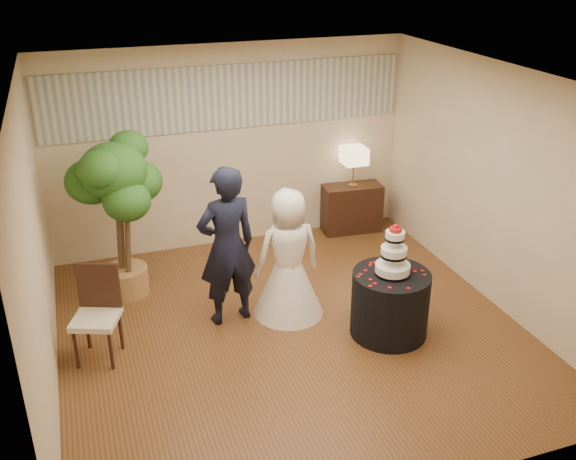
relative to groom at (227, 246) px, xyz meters
name	(u,v)px	position (x,y,z in m)	size (l,w,h in m)	color
floor	(291,330)	(0.59, -0.46, -0.93)	(5.00, 5.00, 0.00)	brown
ceiling	(292,80)	(0.59, -0.46, 1.87)	(5.00, 5.00, 0.00)	white
wall_back	(231,148)	(0.59, 2.04, 0.47)	(5.00, 0.06, 2.80)	beige
wall_front	(411,349)	(0.59, -2.96, 0.47)	(5.00, 0.06, 2.80)	beige
wall_left	(35,251)	(-1.91, -0.46, 0.47)	(0.06, 5.00, 2.80)	beige
wall_right	(496,188)	(3.09, -0.46, 0.47)	(0.06, 5.00, 2.80)	beige
mural_border	(229,97)	(0.59, 2.02, 1.17)	(4.90, 0.02, 0.85)	#ACB2A0
groom	(227,246)	(0.00, 0.00, 0.00)	(0.68, 0.44, 1.86)	black
bride	(288,254)	(0.69, -0.09, -0.16)	(0.82, 0.82, 1.54)	white
cake_table	(390,304)	(1.59, -0.86, -0.56)	(0.85, 0.85, 0.74)	black
wedding_cake	(394,249)	(1.59, -0.86, 0.11)	(0.38, 0.38, 0.59)	white
console	(352,208)	(2.34, 1.79, -0.57)	(0.86, 0.38, 0.72)	black
table_lamp	(354,167)	(2.34, 1.79, 0.08)	(0.33, 0.33, 0.58)	#D2BA8A
ficus_tree	(119,218)	(-1.06, 0.98, 0.09)	(0.97, 0.97, 2.04)	#295E1D
side_chair	(95,317)	(-1.47, -0.30, -0.42)	(0.46, 0.48, 1.01)	black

